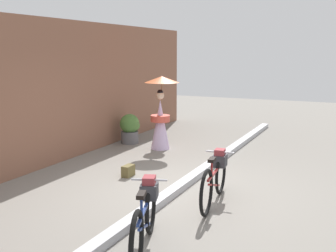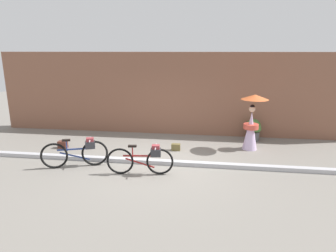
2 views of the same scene
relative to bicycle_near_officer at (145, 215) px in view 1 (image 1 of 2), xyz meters
name	(u,v)px [view 1 (image 1 of 2)]	position (x,y,z in m)	size (l,w,h in m)	color
ground_plane	(180,190)	(2.25, 0.52, -0.44)	(30.00, 30.00, 0.00)	gray
building_wall	(30,94)	(2.25, 3.91, 1.14)	(14.00, 0.40, 3.16)	brown
sidewalk_curb	(180,187)	(2.25, 0.52, -0.38)	(14.00, 0.20, 0.12)	#B2B2B7
bicycle_near_officer	(145,215)	(0.00, 0.00, 0.00)	(1.75, 0.71, 0.83)	black
bicycle_far_side	(215,177)	(1.94, -0.25, 0.00)	(1.77, 0.48, 0.82)	black
person_with_parasol	(161,111)	(5.02, 2.26, 0.53)	(0.87, 0.87, 1.84)	silver
potted_plant_by_door	(130,128)	(5.25, 3.30, -0.02)	(0.54, 0.53, 0.80)	#59595B
backpack_spare	(128,171)	(2.58, 1.78, -0.32)	(0.29, 0.16, 0.22)	brown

